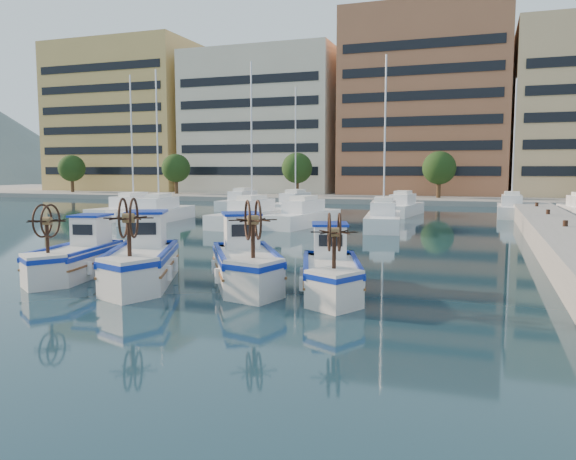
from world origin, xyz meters
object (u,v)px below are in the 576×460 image
at_px(fishing_boat_b, 142,258).
at_px(fishing_boat_c, 245,260).
at_px(fishing_boat_d, 331,269).
at_px(fishing_boat_a, 78,255).

relative_size(fishing_boat_b, fishing_boat_c, 1.03).
height_order(fishing_boat_c, fishing_boat_d, fishing_boat_c).
relative_size(fishing_boat_a, fishing_boat_c, 0.92).
bearing_deg(fishing_boat_c, fishing_boat_d, -36.23).
relative_size(fishing_boat_c, fishing_boat_d, 1.11).
height_order(fishing_boat_b, fishing_boat_d, fishing_boat_b).
distance_m(fishing_boat_b, fishing_boat_d, 6.75).
relative_size(fishing_boat_b, fishing_boat_d, 1.14).
bearing_deg(fishing_boat_d, fishing_boat_b, 168.08).
distance_m(fishing_boat_b, fishing_boat_c, 3.67).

